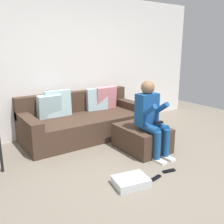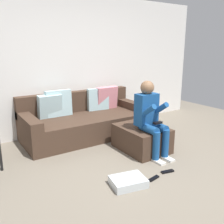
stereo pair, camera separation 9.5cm
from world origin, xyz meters
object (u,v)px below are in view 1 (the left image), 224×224
storage_bin (131,181)px  remote_by_storage_bin (156,178)px  person_seated (151,115)px  couch_sectional (84,120)px  ottoman (142,138)px  remote_near_ottoman (169,171)px

storage_bin → remote_by_storage_bin: size_ratio=2.35×
person_seated → storage_bin: person_seated is taller
remote_by_storage_bin → couch_sectional: bearing=79.3°
ottoman → person_seated: (-0.01, -0.20, 0.43)m
couch_sectional → remote_near_ottoman: bearing=-81.9°
remote_near_ottoman → storage_bin: bearing=-170.6°
couch_sectional → remote_by_storage_bin: 1.95m
ottoman → person_seated: person_seated is taller
couch_sectional → ottoman: 1.20m
storage_bin → remote_near_ottoman: size_ratio=2.29×
storage_bin → person_seated: bearing=34.6°
couch_sectional → storage_bin: size_ratio=5.52×
ottoman → remote_by_storage_bin: 0.97m
storage_bin → remote_by_storage_bin: bearing=-9.6°
remote_near_ottoman → person_seated: bearing=83.8°
remote_by_storage_bin → remote_near_ottoman: bearing=-3.2°
couch_sectional → ottoman: (0.47, -1.10, -0.10)m
couch_sectional → person_seated: size_ratio=1.99×
couch_sectional → ottoman: bearing=-66.9°
remote_near_ottoman → remote_by_storage_bin: size_ratio=1.03×
couch_sectional → remote_near_ottoman: (0.27, -1.90, -0.29)m
ottoman → remote_near_ottoman: size_ratio=4.58×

